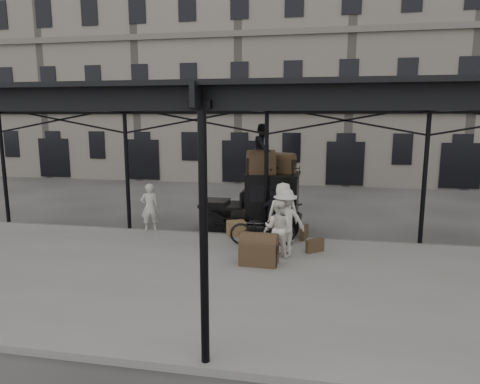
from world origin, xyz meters
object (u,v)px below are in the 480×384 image
object	(u,v)px
bicycle	(262,228)
steamer_trunk_platform	(259,251)
porter_left	(150,207)
steamer_trunk_roof_near	(261,164)
porter_official	(273,214)
taxi	(264,200)

from	to	relation	value
bicycle	steamer_trunk_platform	world-z (taller)	bicycle
porter_left	steamer_trunk_roof_near	distance (m)	4.22
porter_left	steamer_trunk_roof_near	bearing A→B (deg)	169.44
steamer_trunk_roof_near	steamer_trunk_platform	distance (m)	4.19
porter_official	steamer_trunk_platform	distance (m)	2.69
porter_left	porter_official	size ratio (longest dim) A/B	1.06
porter_official	steamer_trunk_roof_near	size ratio (longest dim) A/B	1.69
taxi	bicycle	size ratio (longest dim) A/B	1.77
porter_official	bicycle	xyz separation A→B (m)	(-0.25, -0.81, -0.27)
porter_official	steamer_trunk_roof_near	xyz separation A→B (m)	(-0.57, 0.99, 1.57)
taxi	porter_left	xyz separation A→B (m)	(-3.91, -1.16, -0.20)
porter_left	steamer_trunk_platform	bearing A→B (deg)	123.64
bicycle	porter_left	bearing A→B (deg)	68.36
steamer_trunk_roof_near	porter_official	bearing A→B (deg)	-79.86
porter_official	bicycle	size ratio (longest dim) A/B	0.78
porter_official	steamer_trunk_roof_near	distance (m)	1.94
taxi	steamer_trunk_roof_near	distance (m)	1.35
taxi	steamer_trunk_platform	size ratio (longest dim) A/B	3.58
steamer_trunk_roof_near	porter_left	bearing A→B (deg)	173.57
taxi	steamer_trunk_roof_near	bearing A→B (deg)	-108.07
porter_left	porter_official	bearing A→B (deg)	155.01
bicycle	steamer_trunk_roof_near	world-z (taller)	steamer_trunk_roof_near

